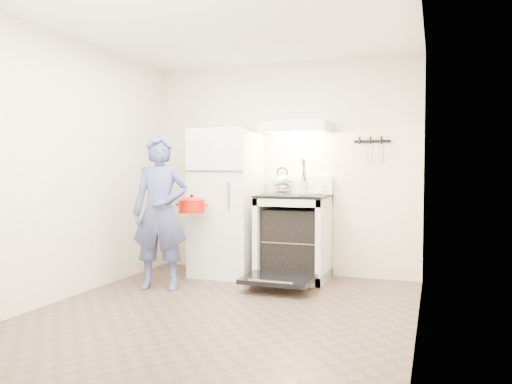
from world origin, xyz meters
TOP-DOWN VIEW (x-y plane):
  - floor at (0.00, 0.00)m, footprint 3.60×3.60m
  - back_wall at (0.00, 1.80)m, footprint 3.20×0.02m
  - refrigerator at (-0.58, 1.45)m, footprint 0.70×0.70m
  - stove_body at (0.23, 1.48)m, footprint 0.76×0.65m
  - cooktop at (0.23, 1.48)m, footprint 0.76×0.65m
  - backsplash at (0.23, 1.76)m, footprint 0.76×0.07m
  - oven_door at (0.23, 0.88)m, footprint 0.70×0.54m
  - oven_rack at (0.23, 1.48)m, footprint 0.60×0.52m
  - range_hood at (0.23, 1.55)m, footprint 0.76×0.50m
  - knife_strip at (1.05, 1.79)m, footprint 0.40×0.02m
  - pizza_stone at (0.31, 1.57)m, footprint 0.32×0.32m
  - tea_kettle at (0.03, 1.69)m, footprint 0.26×0.21m
  - utensil_jar at (0.41, 1.22)m, footprint 0.11×0.11m
  - person at (-0.95, 0.58)m, footprint 0.66×0.52m
  - dutch_oven at (-0.75, 0.89)m, footprint 0.36×0.29m

SIDE VIEW (x-z plane):
  - floor at x=0.00m, z-range 0.00..0.00m
  - oven_door at x=0.23m, z-range 0.10..0.15m
  - oven_rack at x=0.23m, z-range 0.43..0.45m
  - pizza_stone at x=0.31m, z-range 0.45..0.46m
  - stove_body at x=0.23m, z-range 0.00..0.92m
  - person at x=-0.95m, z-range 0.00..1.59m
  - dutch_oven at x=-0.75m, z-range 0.72..0.95m
  - refrigerator at x=-0.58m, z-range 0.00..1.70m
  - cooktop at x=0.23m, z-range 0.92..0.95m
  - utensil_jar at x=0.41m, z-range 0.98..1.11m
  - backsplash at x=0.23m, z-range 0.95..1.15m
  - tea_kettle at x=0.03m, z-range 0.95..1.26m
  - back_wall at x=0.00m, z-range 0.00..2.50m
  - knife_strip at x=1.05m, z-range 1.54..1.56m
  - range_hood at x=0.23m, z-range 1.65..1.77m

